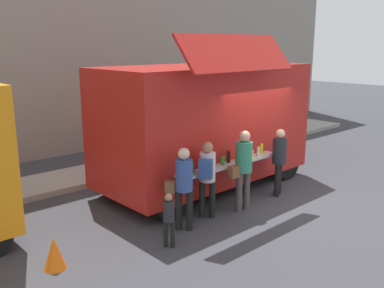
{
  "coord_description": "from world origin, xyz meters",
  "views": [
    {
      "loc": [
        -7.79,
        -5.67,
        3.55
      ],
      "look_at": [
        -1.44,
        1.42,
        1.3
      ],
      "focal_mm": 39.43,
      "sensor_mm": 36.0,
      "label": 1
    }
  ],
  "objects_px": {
    "trash_bin": "(248,133)",
    "food_truck_main": "(206,122)",
    "customer_front_ordering": "(243,164)",
    "customer_rear_waiting": "(183,182)",
    "traffic_cone_orange": "(54,253)",
    "customer_mid_with_backpack": "(207,172)",
    "child_near_queue": "(169,215)",
    "customer_extra_browsing": "(279,156)"
  },
  "relations": [
    {
      "from": "trash_bin",
      "to": "food_truck_main",
      "type": "bearing_deg",
      "value": -151.99
    },
    {
      "from": "customer_front_ordering",
      "to": "customer_rear_waiting",
      "type": "xyz_separation_m",
      "value": [
        -1.63,
        0.09,
        -0.07
      ]
    },
    {
      "from": "traffic_cone_orange",
      "to": "customer_mid_with_backpack",
      "type": "bearing_deg",
      "value": -2.59
    },
    {
      "from": "food_truck_main",
      "to": "traffic_cone_orange",
      "type": "relative_size",
      "value": 9.98
    },
    {
      "from": "customer_rear_waiting",
      "to": "child_near_queue",
      "type": "height_order",
      "value": "customer_rear_waiting"
    },
    {
      "from": "customer_mid_with_backpack",
      "to": "customer_front_ordering",
      "type": "bearing_deg",
      "value": -50.57
    },
    {
      "from": "food_truck_main",
      "to": "customer_front_ordering",
      "type": "relative_size",
      "value": 3.08
    },
    {
      "from": "food_truck_main",
      "to": "customer_mid_with_backpack",
      "type": "relative_size",
      "value": 3.37
    },
    {
      "from": "trash_bin",
      "to": "customer_extra_browsing",
      "type": "bearing_deg",
      "value": -131.58
    },
    {
      "from": "food_truck_main",
      "to": "customer_extra_browsing",
      "type": "relative_size",
      "value": 3.38
    },
    {
      "from": "trash_bin",
      "to": "customer_front_ordering",
      "type": "height_order",
      "value": "customer_front_ordering"
    },
    {
      "from": "customer_rear_waiting",
      "to": "customer_mid_with_backpack",
      "type": "bearing_deg",
      "value": -27.64
    },
    {
      "from": "child_near_queue",
      "to": "trash_bin",
      "type": "bearing_deg",
      "value": -4.73
    },
    {
      "from": "food_truck_main",
      "to": "trash_bin",
      "type": "relative_size",
      "value": 6.4
    },
    {
      "from": "traffic_cone_orange",
      "to": "customer_rear_waiting",
      "type": "xyz_separation_m",
      "value": [
        2.53,
        -0.26,
        0.71
      ]
    },
    {
      "from": "customer_mid_with_backpack",
      "to": "customer_rear_waiting",
      "type": "xyz_separation_m",
      "value": [
        -0.74,
        -0.11,
        -0.02
      ]
    },
    {
      "from": "customer_mid_with_backpack",
      "to": "child_near_queue",
      "type": "height_order",
      "value": "customer_mid_with_backpack"
    },
    {
      "from": "customer_extra_browsing",
      "to": "child_near_queue",
      "type": "relative_size",
      "value": 1.61
    },
    {
      "from": "customer_mid_with_backpack",
      "to": "customer_extra_browsing",
      "type": "relative_size",
      "value": 1.0
    },
    {
      "from": "customer_front_ordering",
      "to": "child_near_queue",
      "type": "bearing_deg",
      "value": 101.1
    },
    {
      "from": "traffic_cone_orange",
      "to": "trash_bin",
      "type": "bearing_deg",
      "value": 22.2
    },
    {
      "from": "food_truck_main",
      "to": "trash_bin",
      "type": "xyz_separation_m",
      "value": [
        4.36,
        2.32,
        -1.23
      ]
    },
    {
      "from": "traffic_cone_orange",
      "to": "customer_mid_with_backpack",
      "type": "xyz_separation_m",
      "value": [
        3.27,
        -0.15,
        0.72
      ]
    },
    {
      "from": "traffic_cone_orange",
      "to": "customer_extra_browsing",
      "type": "relative_size",
      "value": 0.34
    },
    {
      "from": "traffic_cone_orange",
      "to": "child_near_queue",
      "type": "bearing_deg",
      "value": -19.0
    },
    {
      "from": "food_truck_main",
      "to": "customer_extra_browsing",
      "type": "xyz_separation_m",
      "value": [
        0.83,
        -1.66,
        -0.69
      ]
    },
    {
      "from": "food_truck_main",
      "to": "customer_rear_waiting",
      "type": "distance_m",
      "value": 2.78
    },
    {
      "from": "traffic_cone_orange",
      "to": "trash_bin",
      "type": "height_order",
      "value": "trash_bin"
    },
    {
      "from": "customer_mid_with_backpack",
      "to": "customer_rear_waiting",
      "type": "bearing_deg",
      "value": 150.56
    },
    {
      "from": "customer_front_ordering",
      "to": "customer_mid_with_backpack",
      "type": "distance_m",
      "value": 0.91
    },
    {
      "from": "food_truck_main",
      "to": "customer_front_ordering",
      "type": "bearing_deg",
      "value": -107.68
    },
    {
      "from": "customer_mid_with_backpack",
      "to": "customer_extra_browsing",
      "type": "height_order",
      "value": "customer_mid_with_backpack"
    },
    {
      "from": "food_truck_main",
      "to": "customer_rear_waiting",
      "type": "relative_size",
      "value": 3.31
    },
    {
      "from": "customer_extra_browsing",
      "to": "child_near_queue",
      "type": "distance_m",
      "value": 3.68
    },
    {
      "from": "traffic_cone_orange",
      "to": "customer_extra_browsing",
      "type": "xyz_separation_m",
      "value": [
        5.51,
        -0.29,
        0.7
      ]
    },
    {
      "from": "traffic_cone_orange",
      "to": "customer_rear_waiting",
      "type": "distance_m",
      "value": 2.63
    },
    {
      "from": "customer_rear_waiting",
      "to": "child_near_queue",
      "type": "xyz_separation_m",
      "value": [
        -0.67,
        -0.38,
        -0.38
      ]
    },
    {
      "from": "food_truck_main",
      "to": "child_near_queue",
      "type": "bearing_deg",
      "value": -145.23
    },
    {
      "from": "customer_front_ordering",
      "to": "customer_extra_browsing",
      "type": "height_order",
      "value": "customer_front_ordering"
    },
    {
      "from": "trash_bin",
      "to": "customer_mid_with_backpack",
      "type": "distance_m",
      "value": 6.95
    },
    {
      "from": "customer_front_ordering",
      "to": "customer_mid_with_backpack",
      "type": "bearing_deg",
      "value": 81.09
    },
    {
      "from": "customer_front_ordering",
      "to": "customer_rear_waiting",
      "type": "distance_m",
      "value": 1.63
    }
  ]
}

